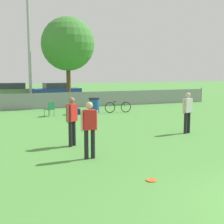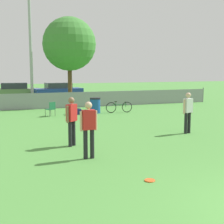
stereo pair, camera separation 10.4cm
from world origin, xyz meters
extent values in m
cube|color=gray|center=(0.00, 18.00, 0.55)|extent=(23.06, 0.03, 1.10)
cylinder|color=slate|center=(11.53, 18.00, 0.61)|extent=(0.07, 0.07, 1.21)
cylinder|color=#9E9EA3|center=(-2.46, 18.79, 4.26)|extent=(0.20, 0.20, 8.53)
cylinder|color=brown|center=(0.55, 19.94, 1.56)|extent=(0.32, 0.32, 3.12)
sphere|color=#3D7F33|center=(0.55, 19.94, 4.64)|extent=(4.05, 4.05, 4.05)
cylinder|color=black|center=(-2.65, 6.68, 0.44)|extent=(0.13, 0.13, 0.89)
cylinder|color=black|center=(-2.49, 6.81, 0.44)|extent=(0.13, 0.13, 0.89)
cube|color=red|center=(-2.57, 6.74, 1.18)|extent=(0.43, 0.41, 0.59)
sphere|color=#8C664C|center=(-2.57, 6.74, 1.61)|extent=(0.22, 0.22, 0.22)
cylinder|color=#8C664C|center=(-2.74, 6.60, 1.15)|extent=(0.08, 0.08, 0.59)
cylinder|color=#8C664C|center=(-2.39, 6.89, 1.15)|extent=(0.08, 0.08, 0.59)
cylinder|color=black|center=(2.41, 7.16, 0.44)|extent=(0.13, 0.13, 0.89)
cylinder|color=black|center=(2.61, 7.21, 0.44)|extent=(0.13, 0.13, 0.89)
cube|color=silver|center=(2.51, 7.18, 1.18)|extent=(0.42, 0.31, 0.59)
sphere|color=#D8AD8C|center=(2.51, 7.18, 1.61)|extent=(0.22, 0.22, 0.22)
cylinder|color=#D8AD8C|center=(2.29, 7.13, 1.15)|extent=(0.08, 0.08, 0.59)
cylinder|color=#D8AD8C|center=(2.73, 7.24, 1.15)|extent=(0.08, 0.08, 0.59)
cylinder|color=black|center=(-2.58, 5.02, 0.44)|extent=(0.13, 0.13, 0.89)
cylinder|color=black|center=(-2.37, 5.02, 0.44)|extent=(0.13, 0.13, 0.89)
cube|color=red|center=(-2.47, 5.02, 1.18)|extent=(0.38, 0.22, 0.59)
sphere|color=#D8AD8C|center=(-2.47, 5.02, 1.61)|extent=(0.22, 0.22, 0.22)
cylinder|color=#D8AD8C|center=(-2.70, 5.02, 1.15)|extent=(0.08, 0.08, 0.59)
cylinder|color=#D8AD8C|center=(-2.25, 5.02, 1.15)|extent=(0.08, 0.08, 0.59)
cylinder|color=#E5591E|center=(-1.67, 2.65, 0.01)|extent=(0.26, 0.26, 0.03)
torus|color=#E5591E|center=(-1.67, 2.65, 0.01)|extent=(0.26, 0.26, 0.03)
cylinder|color=#333338|center=(-1.93, 14.54, 0.20)|extent=(0.02, 0.02, 0.39)
cylinder|color=#333338|center=(-2.28, 14.35, 0.20)|extent=(0.02, 0.02, 0.39)
cylinder|color=#333338|center=(-1.74, 14.19, 0.20)|extent=(0.02, 0.02, 0.39)
cylinder|color=#333338|center=(-2.09, 14.00, 0.20)|extent=(0.02, 0.02, 0.39)
cube|color=#1E663F|center=(-2.01, 14.27, 0.41)|extent=(0.60, 0.60, 0.03)
cube|color=#1E663F|center=(-1.91, 14.09, 0.63)|extent=(0.40, 0.24, 0.41)
torus|color=black|center=(1.80, 14.33, 0.33)|extent=(0.67, 0.11, 0.67)
torus|color=black|center=(2.84, 14.22, 0.33)|extent=(0.67, 0.11, 0.67)
cylinder|color=#267238|center=(2.32, 14.28, 0.51)|extent=(0.96, 0.14, 0.04)
cylinder|color=#267238|center=(2.09, 14.30, 0.51)|extent=(0.03, 0.03, 0.34)
cylinder|color=#267238|center=(2.76, 14.23, 0.51)|extent=(0.03, 0.03, 0.31)
cube|color=black|center=(2.09, 14.30, 0.70)|extent=(0.17, 0.08, 0.04)
cylinder|color=black|center=(2.76, 14.23, 0.66)|extent=(0.07, 0.44, 0.03)
cylinder|color=#194C99|center=(0.84, 14.59, 0.44)|extent=(0.64, 0.64, 0.88)
cylinder|color=black|center=(0.84, 14.59, 0.92)|extent=(0.67, 0.67, 0.08)
cube|color=navy|center=(-0.52, 14.43, 0.17)|extent=(0.75, 0.41, 0.34)
cube|color=black|center=(-0.52, 14.43, 0.35)|extent=(0.63, 0.04, 0.02)
cylinder|color=black|center=(-1.64, 28.29, 0.30)|extent=(0.61, 0.21, 0.60)
cylinder|color=black|center=(-1.73, 26.67, 0.30)|extent=(0.61, 0.21, 0.60)
cube|color=#59724C|center=(-3.09, 27.56, 0.54)|extent=(4.64, 2.10, 0.75)
cube|color=#2D333D|center=(-3.09, 27.56, 1.20)|extent=(2.45, 1.76, 0.56)
cylinder|color=black|center=(2.25, 27.16, 0.34)|extent=(0.69, 0.24, 0.68)
cylinder|color=black|center=(2.38, 25.67, 0.34)|extent=(0.69, 0.24, 0.68)
cylinder|color=black|center=(-0.57, 26.92, 0.34)|extent=(0.69, 0.24, 0.68)
cylinder|color=black|center=(-0.44, 25.43, 0.34)|extent=(0.69, 0.24, 0.68)
cube|color=navy|center=(0.91, 26.30, 0.57)|extent=(4.69, 2.09, 0.72)
cube|color=#2D333D|center=(0.91, 26.30, 1.20)|extent=(2.49, 1.70, 0.54)
camera|label=1|loc=(-5.20, -3.70, 2.62)|focal=50.00mm
camera|label=2|loc=(-5.11, -3.73, 2.62)|focal=50.00mm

